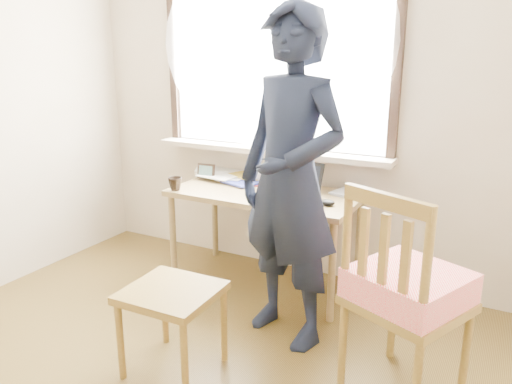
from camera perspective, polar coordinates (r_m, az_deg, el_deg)
The scene contains 13 objects.
room_shell at distance 2.11m, azimuth -15.64°, elevation 15.29°, with size 3.52×4.02×2.61m.
desk at distance 3.48m, azimuth 1.06°, elevation -1.11°, with size 1.30×0.65×0.70m.
laptop at distance 3.33m, azimuth 4.30°, elevation 0.34°, with size 0.40×0.35×0.24m.
mug_white at distance 3.71m, azimuth -0.08°, elevation 1.78°, with size 0.11×0.11×0.09m, color white.
mug_dark at distance 3.53m, azimuth -9.21°, elevation 0.92°, with size 0.10×0.10×0.09m, color black.
mouse at distance 3.18m, azimuth 8.14°, elevation -1.19°, with size 0.10×0.07×0.04m, color black.
desk_clutter at distance 3.73m, azimuth -1.42°, elevation 1.55°, with size 0.72×0.51×0.05m.
book_a at distance 3.87m, azimuth -3.76°, elevation 1.88°, with size 0.21×0.28×0.03m, color white.
book_b at distance 3.53m, azimuth 9.49°, elevation 0.28°, with size 0.20×0.27×0.02m, color white.
picture_frame at distance 3.81m, azimuth -5.72°, elevation 2.25°, with size 0.14×0.03×0.11m.
work_chair at distance 2.66m, azimuth -9.57°, elevation -12.27°, with size 0.47×0.45×0.47m.
side_chair at distance 2.49m, azimuth 16.80°, elevation -10.64°, with size 0.64×0.63×1.06m.
person at distance 2.76m, azimuth 3.99°, elevation 1.31°, with size 0.69×0.45×1.89m, color black.
Camera 1 is at (1.43, -1.34, 1.63)m, focal length 35.00 mm.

